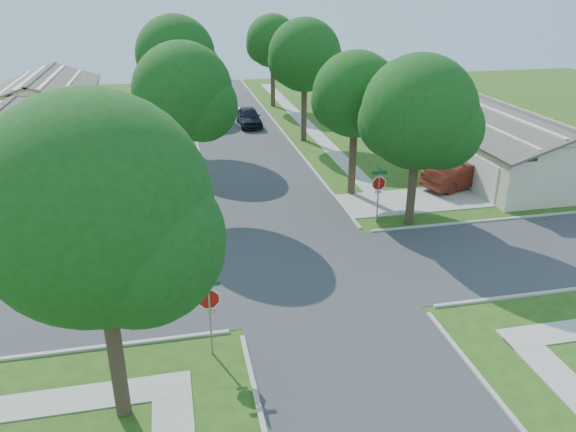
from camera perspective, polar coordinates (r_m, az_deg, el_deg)
The scene contains 21 objects.
ground at distance 24.46m, azimuth 2.42°, elevation -5.90°, with size 100.00×100.00×0.00m, color #284B14.
road_ns at distance 24.46m, azimuth 2.42°, elevation -5.89°, with size 7.00×100.00×0.02m, color #333335.
sidewalk_ne at distance 49.53m, azimuth 1.82°, elevation 9.32°, with size 1.20×40.00×0.04m, color #9E9B91.
sidewalk_nw at distance 48.16m, azimuth -12.58°, elevation 8.37°, with size 1.20×40.00×0.04m, color #9E9B91.
driveway at distance 33.02m, azimuth 12.72°, elevation 1.55°, with size 8.80×3.60×0.05m, color #9E9B91.
stop_sign_sw at distance 18.78m, azimuth -8.01°, elevation -8.71°, with size 1.05×0.80×2.98m.
stop_sign_ne at distance 29.05m, azimuth 9.20°, elevation 3.06°, with size 1.05×0.80×2.98m.
tree_e_near at distance 32.00m, azimuth 6.95°, elevation 11.78°, with size 4.97×4.80×8.28m.
tree_e_mid at distance 43.28m, azimuth 1.77°, elevation 15.70°, with size 5.59×5.40×9.21m.
tree_e_far at distance 55.94m, azimuth -1.54°, elevation 17.12°, with size 5.17×5.00×8.72m.
tree_w_near at distance 30.24m, azimuth -10.51°, elevation 11.82°, with size 5.38×5.20×8.97m.
tree_w_mid at distance 42.03m, azimuth -11.25°, elevation 15.39°, with size 5.80×5.60×9.56m.
tree_w_far at distance 55.05m, azimuth -11.59°, elevation 16.09°, with size 4.76×4.60×8.04m.
tree_sw_corner at distance 14.92m, azimuth -18.70°, elevation -0.23°, with size 6.21×6.00×9.55m.
tree_ne_corner at distance 28.26m, azimuth 13.22°, elevation 9.72°, with size 5.80×5.60×8.66m.
house_ne_near at distance 39.63m, azimuth 21.39°, elevation 6.42°, with size 8.42×13.60×4.23m.
house_ne_far at distance 55.09m, azimuth 11.34°, elevation 11.90°, with size 8.42×13.60×4.23m.
house_nw_far at distance 54.70m, azimuth -23.33°, elevation 10.41°, with size 8.42×13.60×4.23m.
car_driveway at distance 35.68m, azimuth 17.08°, elevation 4.08°, with size 1.74×5.00×1.65m, color #5C1E13.
car_curb_east at distance 48.93m, azimuth -3.98°, elevation 10.02°, with size 1.84×4.58×1.56m, color black.
car_curb_west at distance 61.21m, azimuth -9.26°, elevation 12.39°, with size 2.02×4.97×1.44m, color black.
Camera 1 is at (-5.47, -20.67, 11.88)m, focal length 35.00 mm.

